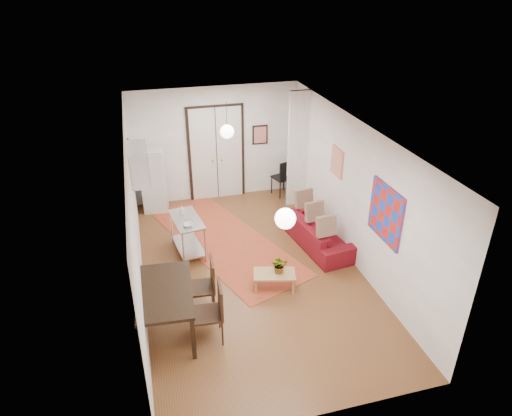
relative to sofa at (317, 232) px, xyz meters
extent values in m
plane|color=brown|center=(-1.64, -0.56, -0.30)|extent=(7.00, 7.00, 0.00)
cube|color=silver|center=(-1.64, -0.56, 2.60)|extent=(4.20, 7.00, 0.02)
cube|color=white|center=(-1.64, 2.94, 1.15)|extent=(4.20, 0.02, 2.90)
cube|color=white|center=(-1.64, -4.06, 1.15)|extent=(4.20, 0.02, 2.90)
cube|color=white|center=(-3.74, -0.56, 1.15)|extent=(0.02, 7.00, 2.90)
cube|color=white|center=(0.46, -0.56, 1.15)|extent=(0.02, 7.00, 2.90)
cube|color=white|center=(-1.64, 2.89, 0.90)|extent=(1.44, 0.06, 2.50)
cube|color=white|center=(0.21, 1.99, 1.15)|extent=(0.50, 0.10, 2.90)
cube|color=silver|center=(-3.56, 0.94, 1.60)|extent=(0.35, 1.00, 0.70)
cube|color=red|center=(0.44, -1.81, 1.35)|extent=(0.05, 1.00, 1.00)
cube|color=beige|center=(0.44, 0.24, 1.50)|extent=(0.05, 0.50, 0.60)
cube|color=red|center=(-0.49, 2.91, 1.30)|extent=(0.40, 0.03, 0.50)
cube|color=#A67845|center=(-3.71, 1.44, 1.65)|extent=(0.03, 0.44, 0.54)
sphere|color=white|center=(-1.64, 1.44, 1.95)|extent=(0.30, 0.30, 0.30)
cylinder|color=black|center=(-1.64, 1.44, 2.35)|extent=(0.01, 0.01, 0.50)
sphere|color=white|center=(-1.64, -2.56, 1.95)|extent=(0.30, 0.30, 0.30)
cylinder|color=black|center=(-1.64, -2.56, 2.35)|extent=(0.01, 0.01, 0.50)
cube|color=#C35730|center=(-1.93, 0.64, -0.29)|extent=(3.05, 4.64, 0.01)
imported|color=maroon|center=(0.00, 0.00, 0.00)|extent=(1.08, 2.14, 0.60)
cube|color=tan|center=(-1.36, -1.25, 0.03)|extent=(0.85, 0.61, 0.03)
cube|color=tan|center=(-1.70, -1.42, -0.14)|extent=(0.05, 0.05, 0.31)
cube|color=tan|center=(-1.02, -1.42, -0.14)|extent=(0.05, 0.05, 0.31)
cube|color=tan|center=(-1.70, -1.08, -0.14)|extent=(0.05, 0.05, 0.31)
cube|color=tan|center=(-1.02, -1.08, -0.14)|extent=(0.05, 0.05, 0.31)
imported|color=#346C30|center=(-1.26, -1.25, 0.21)|extent=(0.36, 0.33, 0.33)
cube|color=silver|center=(-2.75, 0.41, 0.50)|extent=(0.67, 1.13, 0.04)
cube|color=silver|center=(-2.75, 0.41, -0.14)|extent=(0.63, 1.08, 0.03)
cylinder|color=silver|center=(-2.97, -0.08, 0.10)|extent=(0.04, 0.04, 0.80)
cylinder|color=silver|center=(-2.52, -0.08, 0.10)|extent=(0.04, 0.04, 0.80)
cylinder|color=silver|center=(-2.97, 0.90, 0.10)|extent=(0.04, 0.04, 0.80)
cylinder|color=silver|center=(-2.52, 0.90, 0.10)|extent=(0.04, 0.04, 0.80)
imported|color=silver|center=(-2.75, 0.11, 0.54)|extent=(0.23, 0.23, 0.05)
imported|color=teal|center=(-2.80, 0.66, 0.60)|extent=(0.09, 0.09, 0.17)
cube|color=silver|center=(-3.26, 2.59, 0.50)|extent=(0.64, 0.64, 1.60)
cube|color=black|center=(-3.39, -1.87, 0.51)|extent=(0.97, 1.57, 0.05)
cube|color=black|center=(-3.76, -2.57, 0.09)|extent=(0.07, 0.07, 0.78)
cube|color=black|center=(-3.01, -2.57, 0.09)|extent=(0.07, 0.07, 0.78)
cube|color=black|center=(-3.76, -1.17, 0.09)|extent=(0.07, 0.07, 0.78)
cube|color=black|center=(-3.01, -1.17, 0.09)|extent=(0.07, 0.07, 0.78)
cube|color=#341F10|center=(-2.79, -1.52, 0.20)|extent=(0.53, 0.51, 0.04)
cube|color=#341F10|center=(-2.79, -1.29, 0.48)|extent=(0.07, 0.48, 0.52)
cylinder|color=#341F10|center=(-2.99, -1.74, -0.05)|extent=(0.03, 0.03, 0.50)
cylinder|color=#341F10|center=(-2.58, -1.74, -0.05)|extent=(0.03, 0.03, 0.50)
cylinder|color=#341F10|center=(-2.99, -1.30, -0.05)|extent=(0.03, 0.03, 0.50)
cylinder|color=#341F10|center=(-2.58, -1.30, -0.05)|extent=(0.03, 0.03, 0.50)
cube|color=#341F10|center=(-2.79, -2.22, 0.20)|extent=(0.53, 0.51, 0.04)
cube|color=#341F10|center=(-2.79, -1.99, 0.48)|extent=(0.07, 0.48, 0.52)
cylinder|color=#341F10|center=(-2.99, -2.44, -0.05)|extent=(0.03, 0.03, 0.50)
cylinder|color=#341F10|center=(-2.58, -2.44, -0.05)|extent=(0.03, 0.03, 0.50)
cylinder|color=#341F10|center=(-2.99, -2.00, -0.05)|extent=(0.03, 0.03, 0.50)
cylinder|color=#341F10|center=(-2.58, -2.00, -0.05)|extent=(0.03, 0.03, 0.50)
cube|color=black|center=(0.03, 2.59, 0.19)|extent=(0.57, 0.57, 0.04)
cube|color=black|center=(0.03, 2.80, 0.45)|extent=(0.45, 0.17, 0.49)
cylinder|color=black|center=(-0.16, 2.39, -0.05)|extent=(0.03, 0.03, 0.49)
cylinder|color=black|center=(0.23, 2.39, -0.05)|extent=(0.03, 0.03, 0.49)
cylinder|color=black|center=(-0.16, 2.79, -0.05)|extent=(0.03, 0.03, 0.49)
cylinder|color=black|center=(0.23, 2.79, -0.05)|extent=(0.03, 0.03, 0.49)
camera|label=1|loc=(-3.49, -7.86, 5.06)|focal=32.00mm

